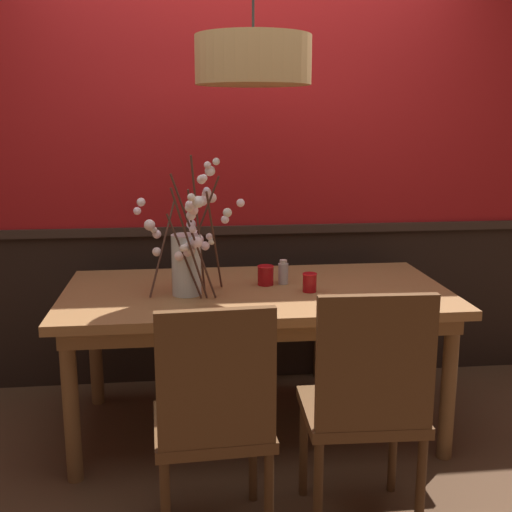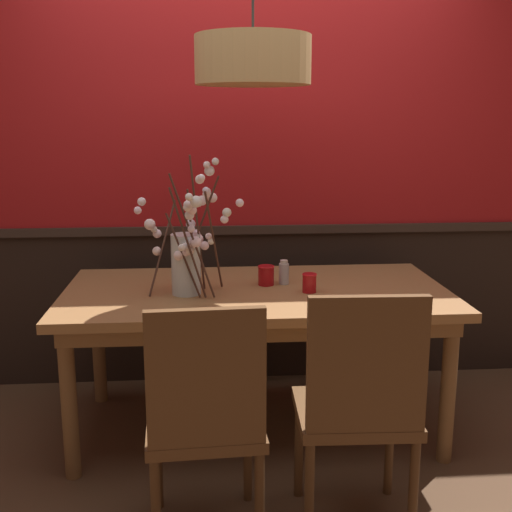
# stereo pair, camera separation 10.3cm
# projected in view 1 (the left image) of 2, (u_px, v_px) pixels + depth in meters

# --- Properties ---
(ground_plane) EXTENTS (24.00, 24.00, 0.00)m
(ground_plane) POSITION_uv_depth(u_px,v_px,m) (256.00, 427.00, 3.29)
(ground_plane) COLOR #4C3321
(back_wall) EXTENTS (4.80, 0.14, 2.98)m
(back_wall) POSITION_uv_depth(u_px,v_px,m) (242.00, 133.00, 3.67)
(back_wall) COLOR black
(back_wall) RESTS_ON ground
(dining_table) EXTENTS (1.88, 0.97, 0.74)m
(dining_table) POSITION_uv_depth(u_px,v_px,m) (256.00, 305.00, 3.15)
(dining_table) COLOR olive
(dining_table) RESTS_ON ground
(chair_near_side_right) EXTENTS (0.46, 0.43, 0.98)m
(chair_near_side_right) POSITION_uv_depth(u_px,v_px,m) (366.00, 400.00, 2.35)
(chair_near_side_right) COLOR brown
(chair_near_side_right) RESTS_ON ground
(chair_far_side_right) EXTENTS (0.44, 0.46, 0.91)m
(chair_far_side_right) POSITION_uv_depth(u_px,v_px,m) (280.00, 287.00, 4.05)
(chair_far_side_right) COLOR brown
(chair_far_side_right) RESTS_ON ground
(chair_near_side_left) EXTENTS (0.45, 0.44, 0.95)m
(chair_near_side_left) POSITION_uv_depth(u_px,v_px,m) (214.00, 415.00, 2.28)
(chair_near_side_left) COLOR brown
(chair_near_side_left) RESTS_ON ground
(chair_far_side_left) EXTENTS (0.42, 0.41, 0.96)m
(chair_far_side_left) POSITION_uv_depth(u_px,v_px,m) (193.00, 284.00, 4.03)
(chair_far_side_left) COLOR brown
(chair_far_side_left) RESTS_ON ground
(vase_with_blossoms) EXTENTS (0.52, 0.45, 0.66)m
(vase_with_blossoms) POSITION_uv_depth(u_px,v_px,m) (188.00, 252.00, 2.98)
(vase_with_blossoms) COLOR silver
(vase_with_blossoms) RESTS_ON dining_table
(candle_holder_nearer_center) EXTENTS (0.07, 0.07, 0.09)m
(candle_holder_nearer_center) POSITION_uv_depth(u_px,v_px,m) (310.00, 282.00, 3.07)
(candle_holder_nearer_center) COLOR #9E0F14
(candle_holder_nearer_center) RESTS_ON dining_table
(candle_holder_nearer_edge) EXTENTS (0.08, 0.08, 0.10)m
(candle_holder_nearer_edge) POSITION_uv_depth(u_px,v_px,m) (266.00, 275.00, 3.19)
(candle_holder_nearer_edge) COLOR #9E0F14
(candle_holder_nearer_edge) RESTS_ON dining_table
(condiment_bottle) EXTENTS (0.05, 0.05, 0.12)m
(condiment_bottle) POSITION_uv_depth(u_px,v_px,m) (283.00, 273.00, 3.21)
(condiment_bottle) COLOR #ADADB2
(condiment_bottle) RESTS_ON dining_table
(pendant_lamp) EXTENTS (0.53, 0.53, 1.27)m
(pendant_lamp) POSITION_uv_depth(u_px,v_px,m) (253.00, 60.00, 2.86)
(pendant_lamp) COLOR tan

